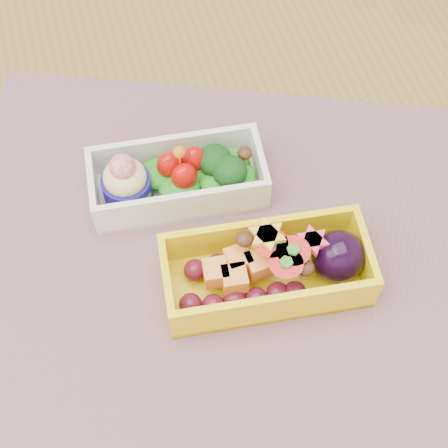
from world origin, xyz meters
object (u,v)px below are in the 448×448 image
object	(u,v)px
bento_yellow	(271,269)
table	(215,276)
placemat	(218,251)
bento_white	(177,178)

from	to	relation	value
bento_yellow	table	bearing A→B (deg)	123.01
table	placemat	xyz separation A→B (m)	(-0.00, -0.02, 0.10)
table	bento_white	distance (m)	0.14
table	bento_yellow	world-z (taller)	bento_yellow
placemat	bento_white	world-z (taller)	bento_white
bento_white	bento_yellow	world-z (taller)	bento_white
table	placemat	world-z (taller)	placemat
placemat	bento_yellow	xyz separation A→B (m)	(0.04, -0.05, 0.03)
table	placemat	size ratio (longest dim) A/B	2.30
table	bento_white	bearing A→B (deg)	113.25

